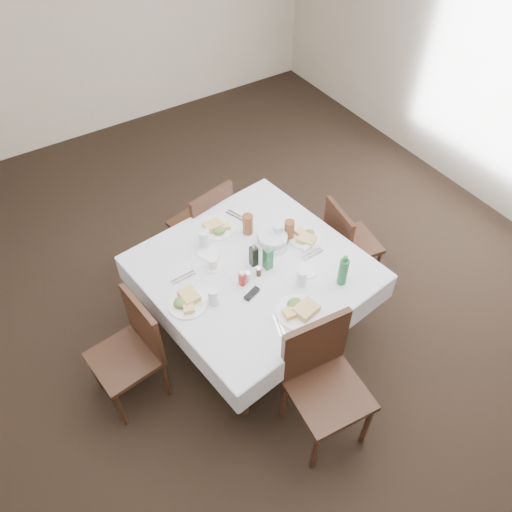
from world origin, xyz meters
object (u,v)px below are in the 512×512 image
(chair_south, at_px, (322,375))
(water_e, at_px, (277,232))
(water_w, at_px, (213,297))
(coffee_mug, at_px, (212,263))
(chair_north, at_px, (206,222))
(water_s, at_px, (302,278))
(dining_table, at_px, (254,273))
(oil_cruet_dark, at_px, (254,255))
(oil_cruet_green, at_px, (268,258))
(bread_basket, at_px, (273,240))
(ketchup_bottle, at_px, (242,278))
(chair_west, at_px, (134,346))
(chair_east, at_px, (346,240))
(green_bottle, at_px, (343,271))
(water_n, at_px, (204,239))

(chair_south, distance_m, water_e, 1.11)
(water_w, relative_size, coffee_mug, 0.93)
(coffee_mug, bearing_deg, chair_north, 66.66)
(water_s, bearing_deg, dining_table, 120.28)
(chair_south, xyz_separation_m, oil_cruet_dark, (0.05, 0.89, 0.29))
(water_s, bearing_deg, oil_cruet_green, 112.73)
(chair_north, relative_size, bread_basket, 3.74)
(water_s, distance_m, water_e, 0.48)
(bread_basket, bearing_deg, coffee_mug, 176.17)
(chair_north, bearing_deg, water_s, -83.23)
(dining_table, relative_size, ketchup_bottle, 13.79)
(water_s, bearing_deg, chair_north, 96.77)
(chair_west, xyz_separation_m, water_e, (1.26, 0.13, 0.31))
(oil_cruet_dark, bearing_deg, chair_north, 87.43)
(chair_east, xyz_separation_m, water_s, (-0.76, -0.37, 0.35))
(chair_north, distance_m, chair_south, 1.72)
(water_e, xyz_separation_m, green_bottle, (0.13, -0.60, 0.05))
(ketchup_bottle, bearing_deg, water_e, 27.88)
(bread_basket, distance_m, oil_cruet_green, 0.25)
(oil_cruet_dark, xyz_separation_m, oil_cruet_green, (0.07, -0.08, 0.01))
(water_n, bearing_deg, water_w, -112.46)
(chair_south, height_order, water_e, chair_south)
(chair_west, height_order, green_bottle, green_bottle)
(water_w, bearing_deg, water_e, 21.69)
(ketchup_bottle, bearing_deg, oil_cruet_green, 7.98)
(coffee_mug, bearing_deg, green_bottle, -41.56)
(chair_west, bearing_deg, ketchup_bottle, -7.68)
(chair_south, xyz_separation_m, chair_west, (-0.92, 0.89, -0.05))
(bread_basket, bearing_deg, water_s, -97.25)
(chair_south, xyz_separation_m, ketchup_bottle, (-0.11, 0.78, 0.25))
(coffee_mug, xyz_separation_m, green_bottle, (0.68, -0.60, 0.07))
(oil_cruet_dark, bearing_deg, chair_west, -179.76)
(chair_south, relative_size, coffee_mug, 7.25)
(chair_west, height_order, water_w, chair_west)
(dining_table, bearing_deg, chair_south, -92.69)
(water_e, distance_m, green_bottle, 0.62)
(bread_basket, relative_size, coffee_mug, 1.76)
(chair_east, bearing_deg, chair_north, 138.72)
(water_s, bearing_deg, ketchup_bottle, 146.65)
(ketchup_bottle, bearing_deg, chair_west, 172.32)
(chair_west, relative_size, green_bottle, 3.54)
(chair_west, distance_m, bread_basket, 1.24)
(water_s, height_order, water_e, water_s)
(chair_north, distance_m, water_w, 1.12)
(chair_north, relative_size, oil_cruet_dark, 4.25)
(oil_cruet_dark, relative_size, coffee_mug, 1.55)
(chair_north, bearing_deg, chair_south, -93.01)
(ketchup_bottle, bearing_deg, oil_cruet_dark, 34.38)
(coffee_mug, bearing_deg, water_w, -118.06)
(water_n, xyz_separation_m, oil_cruet_dark, (0.21, -0.35, 0.02))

